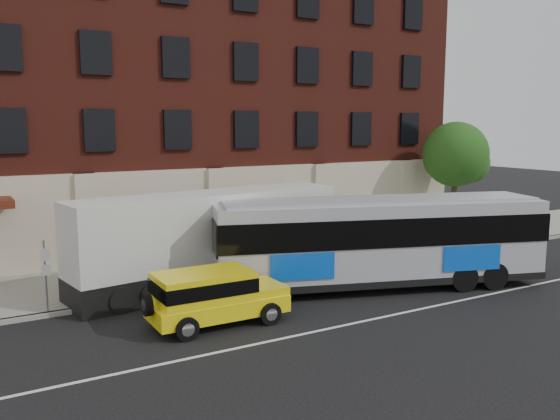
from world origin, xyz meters
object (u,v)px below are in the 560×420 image
street_tree (456,157)px  sign_pole (46,272)px  shipping_container (210,240)px  yellow_suv (212,294)px  city_bus (380,239)px

street_tree → sign_pole: bearing=-171.4°
shipping_container → sign_pole: bearing=-173.8°
street_tree → shipping_container: 16.41m
yellow_suv → shipping_container: 4.61m
street_tree → city_bus: bearing=-149.6°
sign_pole → city_bus: (11.51, -2.84, 0.45)m
sign_pole → shipping_container: size_ratio=0.23×
sign_pole → street_tree: size_ratio=0.40×
sign_pole → shipping_container: 6.11m
city_bus → yellow_suv: bearing=-174.6°
city_bus → shipping_container: size_ratio=1.15×
sign_pole → city_bus: city_bus is taller
yellow_suv → shipping_container: shipping_container is taller
street_tree → yellow_suv: (-17.75, -6.86, -3.42)m
street_tree → yellow_suv: street_tree is taller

